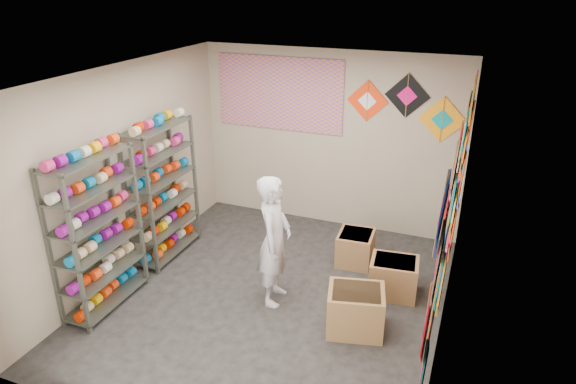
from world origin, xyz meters
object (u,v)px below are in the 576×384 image
at_px(shopkeeper, 274,241).
at_px(carton_b, 394,277).
at_px(carton_a, 355,310).
at_px(carton_c, 355,248).
at_px(shelf_rack_front, 97,234).
at_px(shelf_rack_back, 163,192).

xyz_separation_m(shopkeeper, carton_b, (1.32, 0.64, -0.57)).
bearing_deg(carton_a, carton_c, 90.94).
distance_m(shelf_rack_front, carton_c, 3.32).
height_order(shelf_rack_front, shopkeeper, shelf_rack_front).
relative_size(shelf_rack_back, carton_c, 3.72).
height_order(shelf_rack_back, carton_c, shelf_rack_back).
bearing_deg(shopkeeper, shelf_rack_back, 67.88).
bearing_deg(shelf_rack_front, shelf_rack_back, 90.00).
distance_m(shelf_rack_front, carton_b, 3.55).
xyz_separation_m(shelf_rack_front, shopkeeper, (1.84, 0.83, -0.15)).
bearing_deg(shelf_rack_back, shelf_rack_front, -90.00).
relative_size(shelf_rack_front, carton_a, 3.12).
distance_m(carton_a, carton_c, 1.46).
distance_m(shelf_rack_front, carton_a, 3.04).
bearing_deg(shelf_rack_back, shopkeeper, -14.47).
bearing_deg(shelf_rack_front, carton_b, 24.93).
relative_size(shelf_rack_front, shopkeeper, 1.18).
bearing_deg(carton_c, shopkeeper, -123.62).
bearing_deg(shopkeeper, shelf_rack_front, 106.59).
xyz_separation_m(shelf_rack_front, shelf_rack_back, (0.00, 1.30, 0.00)).
xyz_separation_m(shelf_rack_front, carton_a, (2.89, 0.61, -0.70)).
height_order(shopkeeper, carton_c, shopkeeper).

